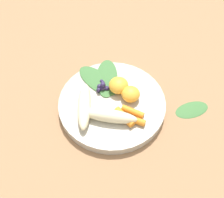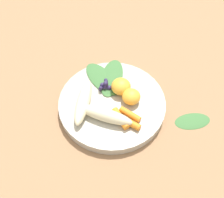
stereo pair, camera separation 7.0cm
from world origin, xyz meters
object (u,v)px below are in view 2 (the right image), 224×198
bowl (112,104)px  orange_segment_near (121,86)px  kale_leaf_stray (193,121)px  banana_peeled_left (105,115)px  banana_peeled_right (83,102)px

bowl → orange_segment_near: bearing=89.6°
orange_segment_near → kale_leaf_stray: bearing=11.2°
banana_peeled_left → kale_leaf_stray: banana_peeled_left is taller
banana_peeled_left → kale_leaf_stray: 0.23m
banana_peeled_left → orange_segment_near: bearing=84.6°
kale_leaf_stray → orange_segment_near: bearing=146.2°
bowl → banana_peeled_right: size_ratio=1.99×
banana_peeled_right → kale_leaf_stray: 0.29m
banana_peeled_left → orange_segment_near: orange_segment_near is taller
banana_peeled_left → banana_peeled_right: bearing=164.3°
kale_leaf_stray → banana_peeled_left: bearing=171.5°
orange_segment_near → banana_peeled_right: bearing=-119.0°
bowl → banana_peeled_left: (0.02, -0.05, 0.03)m
orange_segment_near → kale_leaf_stray: (0.20, 0.04, -0.04)m
bowl → banana_peeled_right: bearing=-134.5°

